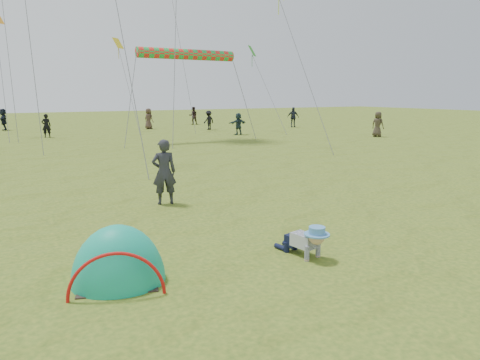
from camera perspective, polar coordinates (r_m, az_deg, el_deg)
ground at (r=7.75m, az=11.35°, el=-11.19°), size 140.00×140.00×0.00m
crawling_toddler at (r=8.01m, az=8.86°, el=-7.89°), size 0.73×0.93×0.64m
popup_tent at (r=7.27m, az=-15.80°, el=-12.99°), size 1.75×1.58×1.89m
standing_adult at (r=11.67m, az=-10.09°, el=1.06°), size 0.72×0.54×1.77m
crowd_person_3 at (r=35.81m, az=-4.19°, el=7.95°), size 1.15×0.86×1.58m
crowd_person_4 at (r=37.36m, az=-12.08°, el=8.00°), size 0.91×1.01×1.73m
crowd_person_5 at (r=40.18m, az=-29.01°, el=7.07°), size 0.61×1.65×1.75m
crowd_person_6 at (r=32.20m, az=-24.41°, el=6.61°), size 0.60×0.40×1.60m
crowd_person_7 at (r=42.08m, az=-6.24°, el=8.52°), size 0.96×0.83×1.70m
crowd_person_8 at (r=38.88m, az=7.08°, el=8.32°), size 1.12×0.83×1.77m
crowd_person_10 at (r=31.36m, az=17.89°, el=7.10°), size 0.77×0.97×1.74m
crowd_person_11 at (r=31.44m, az=-0.22°, el=7.50°), size 1.51×0.65×1.58m
rainbow_tube_kite at (r=27.70m, az=-7.11°, el=16.28°), size 6.29×0.64×0.64m
diamond_kite_3 at (r=35.59m, az=1.63°, el=16.83°), size 1.05×1.05×0.85m
diamond_kite_8 at (r=36.54m, az=-15.95°, el=17.13°), size 1.02×1.02×0.83m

